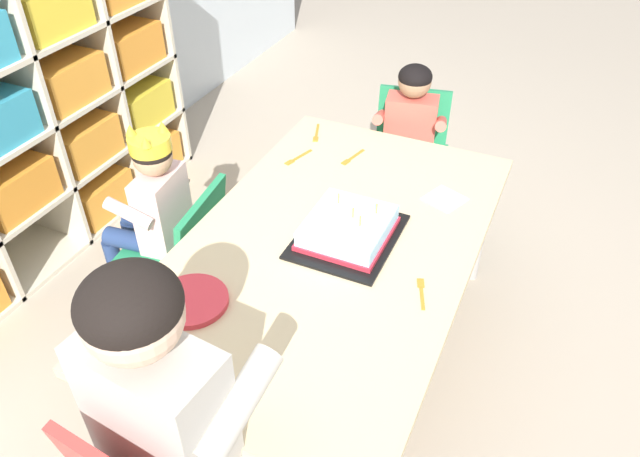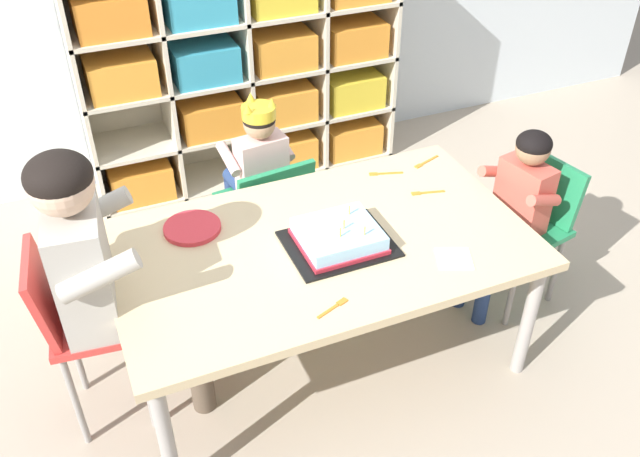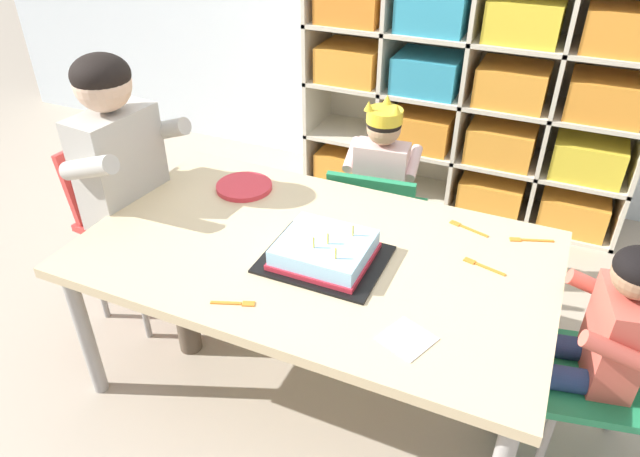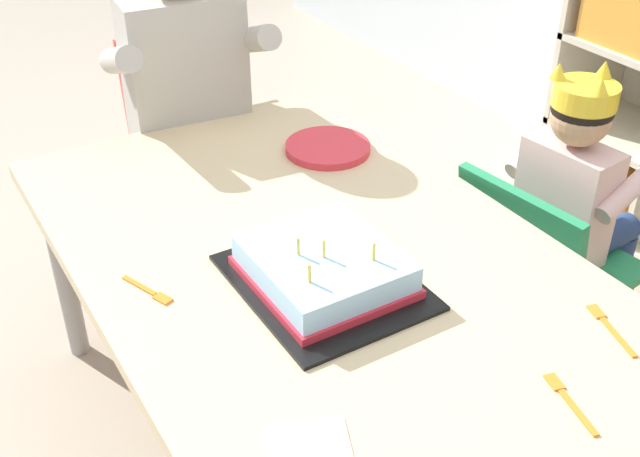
# 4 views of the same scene
# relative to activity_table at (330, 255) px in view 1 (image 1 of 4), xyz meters

# --- Properties ---
(ground) EXTENTS (16.00, 16.00, 0.00)m
(ground) POSITION_rel_activity_table_xyz_m (0.00, 0.00, -0.51)
(ground) COLOR tan
(storage_cubby_shelf) EXTENTS (1.62, 0.35, 1.18)m
(storage_cubby_shelf) POSITION_rel_activity_table_xyz_m (0.21, 1.43, 0.08)
(storage_cubby_shelf) COLOR beige
(storage_cubby_shelf) RESTS_ON ground
(activity_table) EXTENTS (1.46, 0.86, 0.56)m
(activity_table) POSITION_rel_activity_table_xyz_m (0.00, 0.00, 0.00)
(activity_table) COLOR #D1B789
(activity_table) RESTS_ON ground
(classroom_chair_blue) EXTENTS (0.40, 0.35, 0.58)m
(classroom_chair_blue) POSITION_rel_activity_table_xyz_m (0.00, 0.58, -0.15)
(classroom_chair_blue) COLOR #238451
(classroom_chair_blue) RESTS_ON ground
(child_with_crown) EXTENTS (0.31, 0.32, 0.82)m
(child_with_crown) POSITION_rel_activity_table_xyz_m (-0.01, 0.68, -0.00)
(child_with_crown) COLOR beige
(child_with_crown) RESTS_ON ground
(adult_helper_seated) EXTENTS (0.45, 0.43, 1.06)m
(adult_helper_seated) POSITION_rel_activity_table_xyz_m (-0.72, 0.04, 0.15)
(adult_helper_seated) COLOR #B2ADA3
(adult_helper_seated) RESTS_ON ground
(classroom_chair_guest_side) EXTENTS (0.40, 0.40, 0.63)m
(classroom_chair_guest_side) POSITION_rel_activity_table_xyz_m (0.93, 0.03, -0.13)
(classroom_chair_guest_side) COLOR #238451
(classroom_chair_guest_side) RESTS_ON ground
(guest_at_table_side) EXTENTS (0.32, 0.32, 0.80)m
(guest_at_table_side) POSITION_rel_activity_table_xyz_m (0.83, 0.01, -0.00)
(guest_at_table_side) COLOR #D15647
(guest_at_table_side) RESTS_ON ground
(birthday_cake_on_tray) EXTENTS (0.36, 0.30, 0.11)m
(birthday_cake_on_tray) POSITION_rel_activity_table_xyz_m (0.05, -0.04, 0.08)
(birthday_cake_on_tray) COLOR black
(birthday_cake_on_tray) RESTS_ON activity_table
(paper_plate_stack) EXTENTS (0.20, 0.20, 0.02)m
(paper_plate_stack) POSITION_rel_activity_table_xyz_m (-0.40, 0.24, 0.06)
(paper_plate_stack) COLOR #DB333D
(paper_plate_stack) RESTS_ON activity_table
(paper_napkin_square) EXTENTS (0.15, 0.15, 0.00)m
(paper_napkin_square) POSITION_rel_activity_table_xyz_m (0.38, -0.26, 0.05)
(paper_napkin_square) COLOR white
(paper_napkin_square) RESTS_ON activity_table
(fork_by_napkin) EXTENTS (0.13, 0.05, 0.00)m
(fork_by_napkin) POSITION_rel_activity_table_xyz_m (0.49, 0.13, 0.05)
(fork_by_napkin) COLOR orange
(fork_by_napkin) RESTS_ON activity_table
(fork_near_child_seat) EXTENTS (0.14, 0.06, 0.00)m
(fork_near_child_seat) POSITION_rel_activity_table_xyz_m (0.41, 0.31, 0.05)
(fork_near_child_seat) COLOR orange
(fork_near_child_seat) RESTS_ON activity_table
(fork_scattered_mid_table) EXTENTS (0.12, 0.06, 0.00)m
(fork_scattered_mid_table) POSITION_rel_activity_table_xyz_m (-0.09, -0.32, 0.05)
(fork_scattered_mid_table) COLOR orange
(fork_scattered_mid_table) RESTS_ON activity_table
(fork_near_cake_tray) EXTENTS (0.14, 0.06, 0.00)m
(fork_near_cake_tray) POSITION_rel_activity_table_xyz_m (0.60, 0.32, 0.05)
(fork_near_cake_tray) COLOR orange
(fork_near_cake_tray) RESTS_ON activity_table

